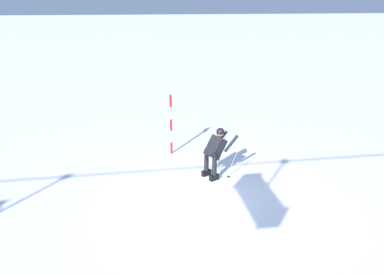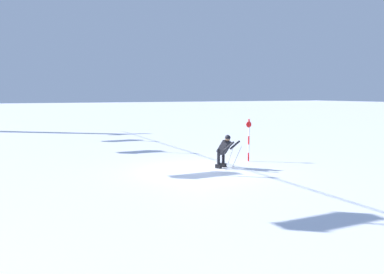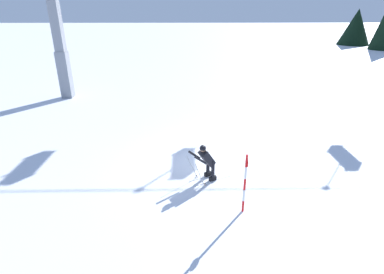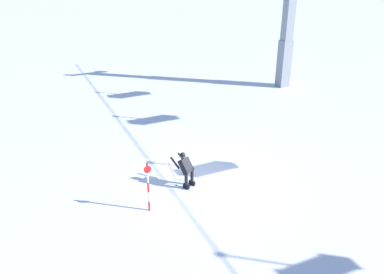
{
  "view_description": "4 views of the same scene",
  "coord_description": "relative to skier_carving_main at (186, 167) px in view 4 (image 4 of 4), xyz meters",
  "views": [
    {
      "loc": [
        2.22,
        8.26,
        4.76
      ],
      "look_at": [
        0.74,
        -0.71,
        1.42
      ],
      "focal_mm": 34.95,
      "sensor_mm": 36.0,
      "label": 1
    },
    {
      "loc": [
        -14.03,
        7.11,
        3.14
      ],
      "look_at": [
        0.27,
        0.2,
        1.38
      ],
      "focal_mm": 36.38,
      "sensor_mm": 36.0,
      "label": 2
    },
    {
      "loc": [
        -0.7,
        -10.79,
        5.87
      ],
      "look_at": [
        -0.52,
        -0.25,
        1.32
      ],
      "focal_mm": 27.99,
      "sensor_mm": 36.0,
      "label": 3
    },
    {
      "loc": [
        12.88,
        -6.8,
        8.73
      ],
      "look_at": [
        0.98,
        -1.36,
        2.62
      ],
      "focal_mm": 37.8,
      "sensor_mm": 36.0,
      "label": 4
    }
  ],
  "objects": [
    {
      "name": "skier_carving_main",
      "position": [
        0.0,
        0.0,
        0.0
      ],
      "size": [
        1.69,
        1.22,
        1.57
      ],
      "color": "white",
      "rests_on": "ground_plane"
    },
    {
      "name": "ground_plane",
      "position": [
        0.01,
        1.18,
        -0.83
      ],
      "size": [
        260.0,
        260.0,
        0.0
      ],
      "primitive_type": "plane",
      "color": "white"
    },
    {
      "name": "lift_tower_near",
      "position": [
        -9.18,
        11.39,
        3.41
      ],
      "size": [
        0.73,
        2.79,
        10.1
      ],
      "color": "gray",
      "rests_on": "ground_plane"
    },
    {
      "name": "trail_marker_pole",
      "position": [
        1.04,
        -1.92,
        0.24
      ],
      "size": [
        0.07,
        0.28,
        1.98
      ],
      "color": "red",
      "rests_on": "ground_plane"
    }
  ]
}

